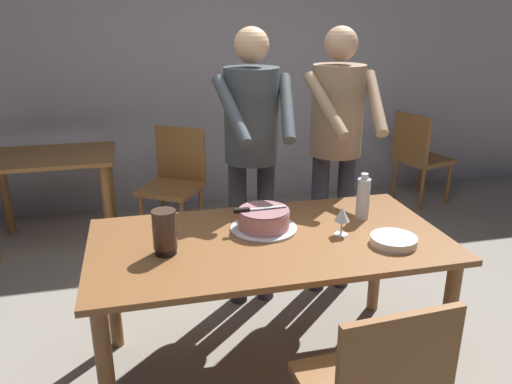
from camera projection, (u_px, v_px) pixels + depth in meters
The scene contains 14 objects.
ground_plane at pixel (268, 365), 2.69m from camera, with size 14.00×14.00×0.00m, color gray.
back_wall at pixel (197, 63), 4.63m from camera, with size 10.00×0.12×2.70m, color #ADA8B2.
main_dining_table at pixel (269, 257), 2.47m from camera, with size 1.73×0.90×0.75m.
cake_on_platter at pixel (263, 220), 2.52m from camera, with size 0.34×0.34×0.11m.
cake_knife at pixel (249, 210), 2.48m from camera, with size 0.27×0.03×0.02m.
plate_stack at pixel (394, 240), 2.37m from camera, with size 0.22×0.22×0.04m.
wine_glass_near at pixel (342, 215), 2.44m from camera, with size 0.08×0.08×0.14m.
water_bottle at pixel (363, 198), 2.64m from camera, with size 0.07×0.07×0.25m.
hurricane_lamp at pixel (165, 232), 2.25m from camera, with size 0.11×0.11×0.21m.
person_cutting_cake at pixel (252, 141), 2.95m from camera, with size 0.47×0.55×1.72m.
person_standing_beside at pixel (337, 135), 3.09m from camera, with size 0.47×0.55×1.72m.
background_table at pixel (51, 175), 3.96m from camera, with size 1.00×0.70×0.74m.
background_chair_0 at pixel (419, 155), 4.85m from camera, with size 0.54×0.54×0.90m.
background_chair_1 at pixel (175, 179), 4.14m from camera, with size 0.61×0.61×0.90m.
Camera 1 is at (-0.58, -2.14, 1.79)m, focal length 35.03 mm.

